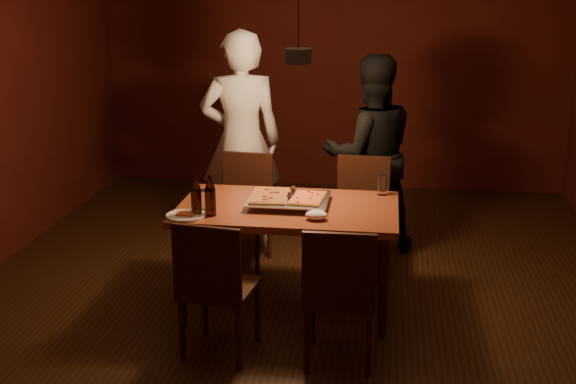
# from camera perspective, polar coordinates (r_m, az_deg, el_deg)

# --- Properties ---
(room_shell) EXTENTS (6.00, 6.00, 6.00)m
(room_shell) POSITION_cam_1_polar(r_m,az_deg,el_deg) (4.93, 0.80, 6.64)
(room_shell) COLOR #341F0E
(room_shell) RESTS_ON ground
(dining_table) EXTENTS (1.50, 0.90, 0.75)m
(dining_table) POSITION_cam_1_polar(r_m,az_deg,el_deg) (4.96, 0.00, -1.92)
(dining_table) COLOR #964326
(dining_table) RESTS_ON floor
(chair_far_left) EXTENTS (0.46, 0.46, 0.49)m
(chair_far_left) POSITION_cam_1_polar(r_m,az_deg,el_deg) (5.83, -3.47, -0.52)
(chair_far_left) COLOR #38190F
(chair_far_left) RESTS_ON floor
(chair_far_right) EXTENTS (0.45, 0.45, 0.49)m
(chair_far_right) POSITION_cam_1_polar(r_m,az_deg,el_deg) (5.74, 5.83, -0.86)
(chair_far_right) COLOR #38190F
(chair_far_right) RESTS_ON floor
(chair_near_left) EXTENTS (0.47, 0.47, 0.49)m
(chair_near_left) POSITION_cam_1_polar(r_m,az_deg,el_deg) (4.35, -5.85, -6.72)
(chair_near_left) COLOR #38190F
(chair_near_left) RESTS_ON floor
(chair_near_right) EXTENTS (0.43, 0.43, 0.49)m
(chair_near_right) POSITION_cam_1_polar(r_m,az_deg,el_deg) (4.24, 4.09, -7.32)
(chair_near_right) COLOR #38190F
(chair_near_right) RESTS_ON floor
(pizza_tray) EXTENTS (0.59, 0.50, 0.05)m
(pizza_tray) POSITION_cam_1_polar(r_m,az_deg,el_deg) (4.96, 0.04, -0.75)
(pizza_tray) COLOR silver
(pizza_tray) RESTS_ON dining_table
(pizza_meat) EXTENTS (0.27, 0.41, 0.02)m
(pizza_meat) POSITION_cam_1_polar(r_m,az_deg,el_deg) (4.98, -1.42, -0.27)
(pizza_meat) COLOR maroon
(pizza_meat) RESTS_ON pizza_tray
(pizza_cheese) EXTENTS (0.24, 0.36, 0.02)m
(pizza_cheese) POSITION_cam_1_polar(r_m,az_deg,el_deg) (4.93, 1.55, -0.46)
(pizza_cheese) COLOR gold
(pizza_cheese) RESTS_ON pizza_tray
(spatula) EXTENTS (0.10, 0.24, 0.04)m
(spatula) POSITION_cam_1_polar(r_m,az_deg,el_deg) (4.98, 0.14, -0.22)
(spatula) COLOR silver
(spatula) RESTS_ON pizza_tray
(beer_bottle_a) EXTENTS (0.07, 0.07, 0.27)m
(beer_bottle_a) POSITION_cam_1_polar(r_m,az_deg,el_deg) (4.75, -7.27, -0.29)
(beer_bottle_a) COLOR black
(beer_bottle_a) RESTS_ON dining_table
(beer_bottle_b) EXTENTS (0.07, 0.07, 0.27)m
(beer_bottle_b) POSITION_cam_1_polar(r_m,az_deg,el_deg) (4.73, -6.16, -0.28)
(beer_bottle_b) COLOR black
(beer_bottle_b) RESTS_ON dining_table
(water_glass_left) EXTENTS (0.08, 0.08, 0.13)m
(water_glass_left) POSITION_cam_1_polar(r_m,az_deg,el_deg) (4.89, -6.58, -0.60)
(water_glass_left) COLOR silver
(water_glass_left) RESTS_ON dining_table
(water_glass_right) EXTENTS (0.07, 0.07, 0.15)m
(water_glass_right) POSITION_cam_1_polar(r_m,az_deg,el_deg) (5.22, 7.48, 0.56)
(water_glass_right) COLOR silver
(water_glass_right) RESTS_ON dining_table
(plate_slice) EXTENTS (0.26, 0.26, 0.03)m
(plate_slice) POSITION_cam_1_polar(r_m,az_deg,el_deg) (4.77, -8.08, -1.84)
(plate_slice) COLOR white
(plate_slice) RESTS_ON dining_table
(napkin) EXTENTS (0.14, 0.11, 0.06)m
(napkin) POSITION_cam_1_polar(r_m,az_deg,el_deg) (4.66, 2.25, -1.84)
(napkin) COLOR white
(napkin) RESTS_ON dining_table
(diner_white) EXTENTS (0.76, 0.59, 1.86)m
(diner_white) POSITION_cam_1_polar(r_m,az_deg,el_deg) (6.09, -3.72, 4.03)
(diner_white) COLOR silver
(diner_white) RESTS_ON floor
(diner_dark) EXTENTS (0.95, 0.83, 1.66)m
(diner_dark) POSITION_cam_1_polar(r_m,az_deg,el_deg) (6.07, 6.51, 2.98)
(diner_dark) COLOR black
(diner_dark) RESTS_ON floor
(pendant_lamp) EXTENTS (0.18, 0.18, 1.10)m
(pendant_lamp) POSITION_cam_1_polar(r_m,az_deg,el_deg) (4.88, 0.82, 10.81)
(pendant_lamp) COLOR black
(pendant_lamp) RESTS_ON ceiling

